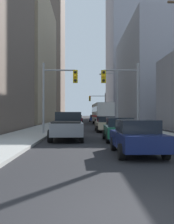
# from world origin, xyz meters

# --- Properties ---
(sidewalk_left) EXTENTS (3.61, 160.00, 0.15)m
(sidewalk_left) POSITION_xyz_m (-5.14, 50.00, 0.07)
(sidewalk_left) COLOR #9E9E99
(sidewalk_left) RESTS_ON ground
(sidewalk_right) EXTENTS (3.61, 160.00, 0.15)m
(sidewalk_right) POSITION_xyz_m (5.14, 50.00, 0.07)
(sidewalk_right) COLOR #9E9E99
(sidewalk_right) RESTS_ON ground
(city_bus) EXTENTS (2.89, 11.58, 3.40)m
(city_bus) POSITION_xyz_m (2.44, 38.46, 1.93)
(city_bus) COLOR silver
(city_bus) RESTS_ON ground
(pickup_truck_grey) EXTENTS (2.20, 5.46, 1.90)m
(pickup_truck_grey) POSITION_xyz_m (-1.69, 13.74, 0.93)
(pickup_truck_grey) COLOR slate
(pickup_truck_grey) RESTS_ON ground
(sedan_navy) EXTENTS (1.95, 4.25, 1.52)m
(sedan_navy) POSITION_xyz_m (1.71, 7.14, 0.77)
(sedan_navy) COLOR #141E4C
(sedan_navy) RESTS_ON ground
(sedan_green) EXTENTS (1.95, 4.24, 1.52)m
(sedan_green) POSITION_xyz_m (1.71, 12.67, 0.77)
(sedan_green) COLOR #195938
(sedan_green) RESTS_ON ground
(sedan_beige) EXTENTS (1.95, 4.26, 1.52)m
(sedan_beige) POSITION_xyz_m (1.57, 21.35, 0.77)
(sedan_beige) COLOR #C6B793
(sedan_beige) RESTS_ON ground
(sedan_maroon) EXTENTS (1.95, 4.26, 1.52)m
(sedan_maroon) POSITION_xyz_m (-1.66, 43.61, 0.77)
(sedan_maroon) COLOR maroon
(sedan_maroon) RESTS_ON ground
(sedan_blue) EXTENTS (1.95, 4.25, 1.52)m
(sedan_blue) POSITION_xyz_m (1.67, 51.66, 0.77)
(sedan_blue) COLOR navy
(sedan_blue) RESTS_ON ground
(traffic_signal_near_left) EXTENTS (2.94, 0.44, 6.00)m
(traffic_signal_near_left) POSITION_xyz_m (-2.72, 17.46, 4.00)
(traffic_signal_near_left) COLOR gray
(traffic_signal_near_left) RESTS_ON ground
(traffic_signal_near_right) EXTENTS (3.15, 0.44, 6.00)m
(traffic_signal_near_right) POSITION_xyz_m (2.62, 17.46, 4.01)
(traffic_signal_near_right) COLOR gray
(traffic_signal_near_right) RESTS_ON ground
(traffic_signal_far_right) EXTENTS (3.47, 0.44, 6.00)m
(traffic_signal_far_right) POSITION_xyz_m (2.47, 49.39, 4.03)
(traffic_signal_far_right) COLOR gray
(traffic_signal_far_right) RESTS_ON ground
(street_lamp_right) EXTENTS (2.53, 0.32, 7.50)m
(street_lamp_right) POSITION_xyz_m (3.63, 31.49, 4.55)
(street_lamp_right) COLOR gray
(street_lamp_right) RESTS_ON ground
(building_left_mid_office) EXTENTS (19.02, 27.07, 25.47)m
(building_left_mid_office) POSITION_xyz_m (-17.08, 49.22, 12.74)
(building_left_mid_office) COLOR tan
(building_left_mid_office) RESTS_ON ground
(building_left_far_tower) EXTENTS (16.43, 21.61, 59.28)m
(building_left_far_tower) POSITION_xyz_m (-16.41, 93.53, 29.64)
(building_left_far_tower) COLOR #66564C
(building_left_far_tower) RESTS_ON ground
(building_right_far_highrise) EXTENTS (23.06, 27.42, 55.79)m
(building_right_far_highrise) POSITION_xyz_m (19.94, 86.40, 27.90)
(building_right_far_highrise) COLOR #93939E
(building_right_far_highrise) RESTS_ON ground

